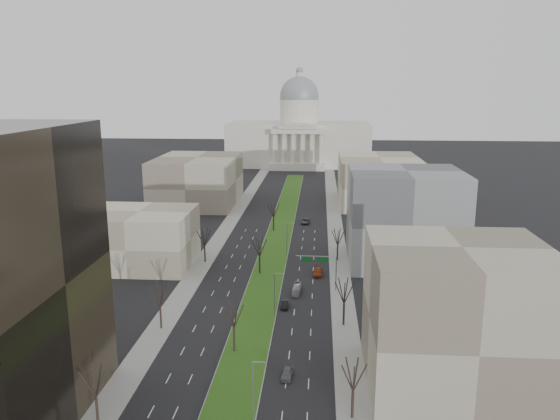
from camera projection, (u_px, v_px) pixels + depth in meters
The scene contains 28 objects.
ground at pixel (280, 231), 171.78m from camera, with size 600.00×600.00×0.00m, color black.
median at pixel (280, 232), 170.77m from camera, with size 8.00×222.03×0.20m.
sidewalk_left at pixel (209, 254), 148.70m from camera, with size 5.00×330.00×0.15m, color gray.
sidewalk_right at pixel (338, 257), 146.21m from camera, with size 5.00×330.00×0.15m, color gray.
capitol at pixel (299, 136), 313.57m from camera, with size 80.00×46.00×55.00m.
building_beige_left at pixel (140, 238), 138.54m from camera, with size 26.00×22.00×14.00m, color tan.
building_tan_right at pixel (457, 318), 81.42m from camera, with size 26.00×24.00×22.00m, color gray.
building_grey_right at pixel (404, 217), 139.46m from camera, with size 28.00×26.00×24.00m, color slate.
building_far_left at pixel (197, 180), 211.15m from camera, with size 30.00×40.00×18.00m, color gray.
building_far_right at pixel (378, 180), 211.03m from camera, with size 30.00×40.00×18.00m, color tan.
tree_left_near at pixel (95, 381), 72.36m from camera, with size 5.10×5.10×9.18m.
tree_left_mid at pixel (160, 294), 101.44m from camera, with size 5.40×5.40×9.72m.
tree_left_far at pixel (204, 237), 140.37m from camera, with size 5.28×5.28×9.50m.
tree_right_near at pixel (354, 374), 73.79m from camera, with size 5.16×5.16×9.29m.
tree_right_mid at pixel (344, 290), 102.85m from camera, with size 5.52×5.52×9.94m.
tree_right_far at pixel (338, 236), 141.88m from camera, with size 5.04×5.04×9.07m.
tree_median_a at pixel (234, 314), 92.58m from camera, with size 5.40×5.40×9.72m.
tree_median_b at pixel (260, 246), 131.47m from camera, with size 5.40×5.40×9.72m.
tree_median_c at pixel (274, 210), 170.36m from camera, with size 5.40×5.40×9.72m.
streetlamp_median_a at pixel (253, 391), 73.22m from camera, with size 1.90×0.20×9.16m.
streetlamp_median_b at pixel (275, 294), 107.24m from camera, with size 1.90×0.20×9.16m.
streetlamp_median_c at pixel (287, 239), 146.13m from camera, with size 1.90×0.20×9.16m.
mast_arm_signs at pixel (324, 264), 120.87m from camera, with size 9.12×0.24×8.09m.
car_grey_near at pixel (287, 373), 85.70m from camera, with size 1.71×4.24×1.45m, color #4E5256.
car_black at pixel (284, 304), 112.74m from camera, with size 1.44×4.12×1.36m, color black.
car_red at pixel (318, 272), 131.87m from camera, with size 2.23×5.48×1.59m, color maroon.
car_grey_far at pixel (305, 221), 181.47m from camera, with size 2.62×5.69×1.58m, color #44474A.
box_van at pixel (297, 289), 120.59m from camera, with size 1.50×6.40×1.78m, color #BDBDBD.
Camera 1 is at (12.15, -45.51, 44.85)m, focal length 35.00 mm.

